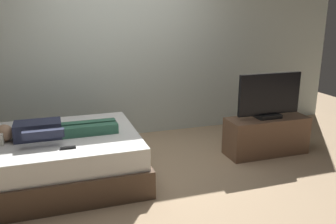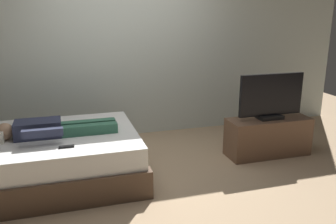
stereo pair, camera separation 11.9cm
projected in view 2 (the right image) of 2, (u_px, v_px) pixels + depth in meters
name	position (u px, v px, depth m)	size (l,w,h in m)	color
ground_plane	(151.00, 178.00, 4.09)	(10.00, 10.00, 0.00)	tan
back_wall	(150.00, 42.00, 5.30)	(6.40, 0.10, 2.80)	silver
bed	(51.00, 158.00, 3.97)	(1.98, 1.50, 0.54)	brown
person	(51.00, 129.00, 3.84)	(1.26, 0.46, 0.18)	#2D334C
remote	(67.00, 147.00, 3.53)	(0.15, 0.04, 0.02)	black
tv_stand	(268.00, 137.00, 4.70)	(1.10, 0.40, 0.50)	brown
tv	(271.00, 97.00, 4.55)	(0.88, 0.20, 0.59)	black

